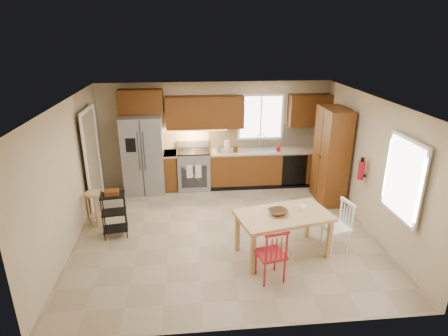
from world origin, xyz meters
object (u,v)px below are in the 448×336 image
object	(u,v)px
dining_table	(283,234)
range_stove	(194,170)
fire_extinguisher	(361,170)
chair_red	(271,253)
pantry	(331,156)
soap_bottle	(278,147)
table_jar	(302,209)
utility_cart	(114,214)
refrigerator	(144,154)
chair_white	(336,226)
table_bowl	(278,214)
bar_stool	(96,209)

from	to	relation	value
dining_table	range_stove	bearing A→B (deg)	102.49
fire_extinguisher	chair_red	bearing A→B (deg)	-141.92
pantry	soap_bottle	bearing A→B (deg)	136.55
range_stove	soap_bottle	bearing A→B (deg)	-2.40
fire_extinguisher	table_jar	xyz separation A→B (m)	(-1.41, -0.89, -0.31)
table_jar	utility_cart	bearing A→B (deg)	166.33
range_stove	table_jar	bearing A→B (deg)	-58.77
dining_table	table_jar	size ratio (longest dim) A/B	11.89
utility_cart	range_stove	bearing A→B (deg)	47.20
refrigerator	chair_white	bearing A→B (deg)	-39.47
table_bowl	table_jar	size ratio (longest dim) A/B	2.41
range_stove	utility_cart	distance (m)	2.61
chair_red	chair_white	size ratio (longest dim) A/B	1.00
utility_cart	refrigerator	bearing A→B (deg)	72.71
pantry	table_jar	xyz separation A→B (m)	(-1.21, -1.94, -0.26)
pantry	utility_cart	distance (m)	4.67
table_jar	chair_red	bearing A→B (deg)	-132.61
range_stove	fire_extinguisher	size ratio (longest dim) A/B	2.56
refrigerator	fire_extinguisher	distance (m)	4.76
pantry	table_bowl	world-z (taller)	pantry
range_stove	table_bowl	world-z (taller)	range_stove
dining_table	chair_white	distance (m)	0.95
pantry	utility_cart	world-z (taller)	pantry
dining_table	bar_stool	bearing A→B (deg)	145.26
soap_bottle	table_bowl	distance (m)	3.03
chair_red	table_bowl	distance (m)	0.76
pantry	table_bowl	size ratio (longest dim) A/B	6.74
soap_bottle	table_bowl	xyz separation A→B (m)	(-0.69, -2.94, -0.24)
range_stove	bar_stool	distance (m)	2.57
chair_white	chair_red	bearing A→B (deg)	105.35
table_bowl	utility_cart	distance (m)	3.00
dining_table	bar_stool	size ratio (longest dim) A/B	2.20
range_stove	bar_stool	size ratio (longest dim) A/B	1.32
refrigerator	range_stove	world-z (taller)	refrigerator
soap_bottle	bar_stool	distance (m)	4.33
table_jar	bar_stool	bearing A→B (deg)	161.34
refrigerator	bar_stool	world-z (taller)	refrigerator
bar_stool	utility_cart	size ratio (longest dim) A/B	0.80
soap_bottle	chair_white	world-z (taller)	soap_bottle
refrigerator	bar_stool	size ratio (longest dim) A/B	2.61
chair_white	utility_cart	xyz separation A→B (m)	(-3.89, 0.84, -0.01)
chair_red	utility_cart	world-z (taller)	chair_red
table_bowl	utility_cart	bearing A→B (deg)	162.57
fire_extinguisher	table_bowl	distance (m)	2.11
table_bowl	bar_stool	xyz separation A→B (m)	(-3.29, 1.35, -0.41)
refrigerator	chair_red	bearing A→B (deg)	-58.22
refrigerator	dining_table	distance (m)	3.97
chair_red	utility_cart	xyz separation A→B (m)	(-2.59, 1.54, -0.01)
dining_table	utility_cart	size ratio (longest dim) A/B	1.76
chair_white	bar_stool	xyz separation A→B (m)	(-4.34, 1.30, -0.10)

